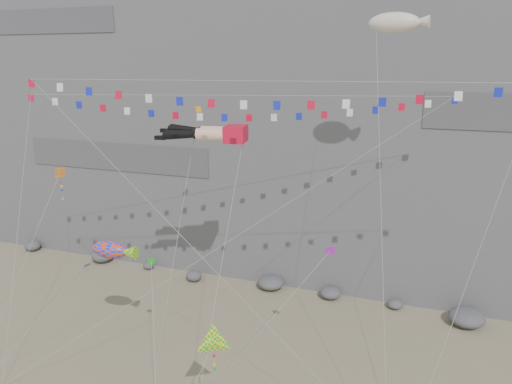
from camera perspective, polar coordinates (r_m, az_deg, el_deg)
cliff at (r=60.10m, az=6.64°, el=17.57°), size 80.00×28.00×50.00m
talus_boulders at (r=50.36m, az=1.70°, el=-10.35°), size 60.00×3.00×1.20m
legs_kite at (r=36.46m, az=-5.17°, el=6.67°), size 8.70×15.59×22.33m
flag_banner_upper at (r=38.01m, az=-2.28°, el=10.94°), size 30.74×17.37×26.47m
flag_banner_lower at (r=31.41m, az=0.50°, el=12.53°), size 31.33×7.53×23.70m
harlequin_kite at (r=40.43m, az=-21.54°, el=1.95°), size 3.97×7.59×15.62m
fish_windsock at (r=37.64m, az=-16.36°, el=-6.34°), size 9.09×6.82×12.71m
delta_kite at (r=29.14m, az=-4.89°, el=-16.82°), size 3.24×4.87×8.54m
blimp_windsock at (r=36.63m, az=15.48°, el=18.08°), size 4.68×12.90×27.33m
small_kite_a at (r=39.79m, az=-6.73°, el=8.60°), size 4.04×15.83×23.98m
small_kite_b at (r=32.42m, az=8.28°, el=-6.89°), size 8.45×8.44×14.99m
small_kite_c at (r=34.91m, az=-11.87°, el=-8.13°), size 4.66×7.39×11.83m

